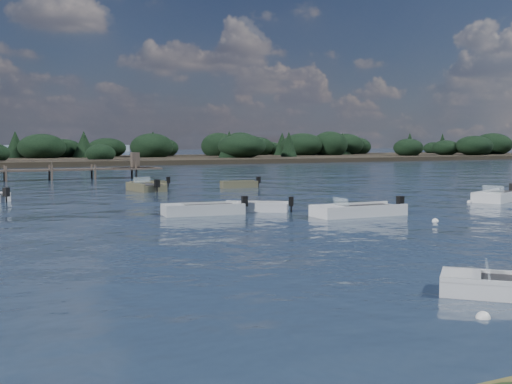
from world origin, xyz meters
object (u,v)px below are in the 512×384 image
dinghy_mid_white_a (358,213)px  tender_far_grey_b (239,186)px  dinghy_extra_b (256,209)px  dinghy_mid_grey (203,212)px  dinghy_mid_white_b (499,198)px  tender_far_white (148,186)px  dinghy_extra_a (146,189)px

dinghy_mid_white_a → tender_far_grey_b: bearing=82.3°
dinghy_extra_b → dinghy_mid_white_a: size_ratio=0.68×
dinghy_mid_grey → dinghy_extra_b: bearing=1.9°
dinghy_mid_white_b → dinghy_extra_b: (-17.08, 1.34, -0.03)m
dinghy_mid_grey → dinghy_mid_white_a: (7.09, -4.13, 0.00)m
dinghy_mid_grey → dinghy_mid_white_a: bearing=-30.2°
dinghy_extra_b → dinghy_mid_grey: size_ratio=0.77×
dinghy_mid_grey → dinghy_mid_white_a: dinghy_mid_white_a is taller
dinghy_mid_white_b → tender_far_grey_b: (-10.35, 18.17, -0.01)m
dinghy_mid_white_a → tender_far_grey_b: dinghy_mid_white_a is taller
tender_far_white → tender_far_grey_b: bearing=-25.1°
dinghy_mid_white_b → tender_far_white: 27.46m
dinghy_extra_b → dinghy_mid_grey: (-3.22, -0.11, 0.01)m
dinghy_extra_a → tender_far_grey_b: (7.94, -0.21, -0.01)m
dinghy_extra_a → dinghy_mid_grey: 17.26m
dinghy_mid_white_b → dinghy_extra_a: same height
dinghy_extra_a → tender_far_grey_b: dinghy_extra_a is taller
dinghy_extra_b → tender_far_white: (-0.14, 20.05, 0.01)m
dinghy_mid_white_b → tender_far_grey_b: 20.91m
tender_far_grey_b → dinghy_mid_white_a: bearing=-97.7°
tender_far_white → dinghy_extra_a: dinghy_extra_a is taller
dinghy_extra_b → dinghy_extra_a: bearing=94.1°
dinghy_extra_a → tender_far_grey_b: bearing=-1.5°
dinghy_mid_white_b → tender_far_white: bearing=128.8°
dinghy_extra_b → tender_far_white: 20.05m
dinghy_extra_a → tender_far_white: bearing=70.4°
tender_far_grey_b → dinghy_mid_grey: bearing=-120.4°
dinghy_mid_white_a → tender_far_grey_b: size_ratio=1.55×
dinghy_extra_b → tender_far_white: bearing=90.4°
dinghy_mid_grey → dinghy_mid_white_b: bearing=-3.5°
dinghy_mid_white_b → dinghy_extra_a: bearing=134.9°
dinghy_mid_white_b → tender_far_white: size_ratio=1.58×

